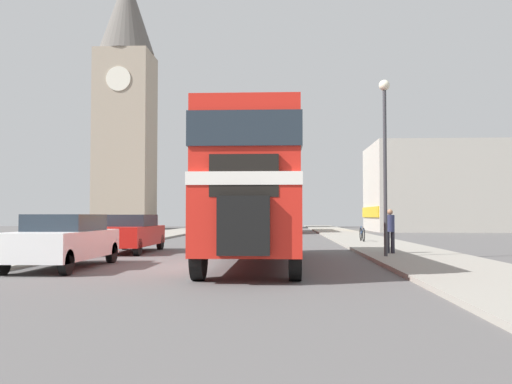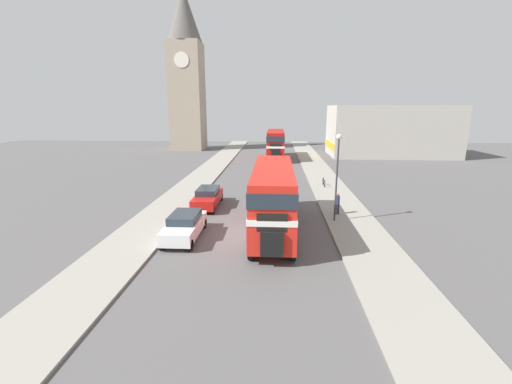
# 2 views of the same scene
# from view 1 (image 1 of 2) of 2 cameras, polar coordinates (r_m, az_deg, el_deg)

# --- Properties ---
(ground_plane) EXTENTS (120.00, 120.00, 0.00)m
(ground_plane) POSITION_cam_1_polar(r_m,az_deg,el_deg) (16.26, -5.04, -7.50)
(ground_plane) COLOR #565454
(sidewalk_right) EXTENTS (3.50, 120.00, 0.12)m
(sidewalk_right) POSITION_cam_1_polar(r_m,az_deg,el_deg) (16.74, 18.70, -7.03)
(sidewalk_right) COLOR gray
(sidewalk_right) RESTS_ON ground_plane
(double_decker_bus) EXTENTS (2.47, 10.99, 4.07)m
(double_decker_bus) POSITION_cam_1_polar(r_m,az_deg,el_deg) (17.28, -0.00, 0.93)
(double_decker_bus) COLOR red
(double_decker_bus) RESTS_ON ground_plane
(bus_distant) EXTENTS (2.54, 11.15, 4.22)m
(bus_distant) POSITION_cam_1_polar(r_m,az_deg,el_deg) (49.04, 1.84, -1.10)
(bus_distant) COLOR #B2140F
(bus_distant) RESTS_ON ground_plane
(car_parked_near) EXTENTS (1.80, 4.60, 1.49)m
(car_parked_near) POSITION_cam_1_polar(r_m,az_deg,el_deg) (16.71, -18.68, -4.59)
(car_parked_near) COLOR white
(car_parked_near) RESTS_ON ground_plane
(car_parked_mid) EXTENTS (1.74, 4.69, 1.49)m
(car_parked_mid) POSITION_cam_1_polar(r_m,az_deg,el_deg) (23.07, -12.40, -4.00)
(car_parked_mid) COLOR red
(car_parked_mid) RESTS_ON ground_plane
(pedestrian_walking) EXTENTS (0.32, 0.32, 1.56)m
(pedestrian_walking) POSITION_cam_1_polar(r_m,az_deg,el_deg) (20.82, 13.26, -3.55)
(pedestrian_walking) COLOR #282833
(pedestrian_walking) RESTS_ON sidewalk_right
(bicycle_on_pavement) EXTENTS (0.05, 1.76, 0.78)m
(bicycle_on_pavement) POSITION_cam_1_polar(r_m,az_deg,el_deg) (30.10, 10.57, -4.17)
(bicycle_on_pavement) COLOR black
(bicycle_on_pavement) RESTS_ON sidewalk_right
(street_lamp) EXTENTS (0.36, 0.36, 5.86)m
(street_lamp) POSITION_cam_1_polar(r_m,az_deg,el_deg) (19.47, 12.76, 5.07)
(street_lamp) COLOR #38383D
(street_lamp) RESTS_ON sidewalk_right
(church_tower) EXTENTS (5.97, 5.97, 27.95)m
(church_tower) POSITION_cam_1_polar(r_m,az_deg,el_deg) (63.97, -12.89, 9.27)
(church_tower) COLOR tan
(church_tower) RESTS_ON ground_plane
(shop_building_block) EXTENTS (19.35, 10.03, 8.01)m
(shop_building_block) POSITION_cam_1_polar(r_m,az_deg,el_deg) (56.51, 21.06, 0.38)
(shop_building_block) COLOR #B2ADA3
(shop_building_block) RESTS_ON ground_plane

